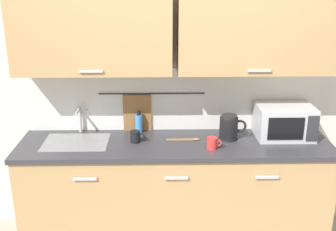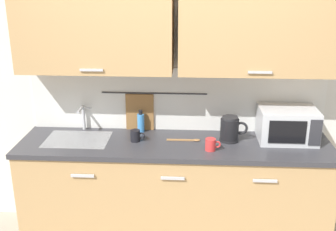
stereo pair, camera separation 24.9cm
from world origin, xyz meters
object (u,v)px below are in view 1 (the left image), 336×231
at_px(dish_soap_bottle, 139,123).
at_px(mug_near_sink, 136,137).
at_px(microwave, 284,121).
at_px(mug_by_kettle, 212,143).
at_px(electric_kettle, 229,127).
at_px(wooden_spoon, 187,139).

bearing_deg(dish_soap_bottle, mug_near_sink, -94.90).
distance_m(microwave, dish_soap_bottle, 1.22).
bearing_deg(mug_near_sink, mug_by_kettle, -13.66).
xyz_separation_m(electric_kettle, mug_by_kettle, (-0.16, -0.20, -0.05)).
height_order(electric_kettle, dish_soap_bottle, electric_kettle).
distance_m(dish_soap_bottle, wooden_spoon, 0.45).
relative_size(mug_by_kettle, wooden_spoon, 0.44).
bearing_deg(electric_kettle, mug_near_sink, -176.04).
distance_m(mug_near_sink, mug_by_kettle, 0.62).
bearing_deg(microwave, dish_soap_bottle, 174.67).
distance_m(dish_soap_bottle, mug_near_sink, 0.21).
height_order(microwave, electric_kettle, microwave).
height_order(mug_near_sink, wooden_spoon, mug_near_sink).
bearing_deg(mug_by_kettle, mug_near_sink, 166.34).
height_order(mug_near_sink, mug_by_kettle, same).
bearing_deg(microwave, mug_near_sink, -175.47).
relative_size(microwave, mug_near_sink, 3.83).
bearing_deg(electric_kettle, dish_soap_bottle, 168.10).
bearing_deg(wooden_spoon, mug_near_sink, -175.37).
bearing_deg(mug_by_kettle, wooden_spoon, 134.99).
bearing_deg(wooden_spoon, microwave, 4.47).
bearing_deg(mug_by_kettle, dish_soap_bottle, 148.64).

